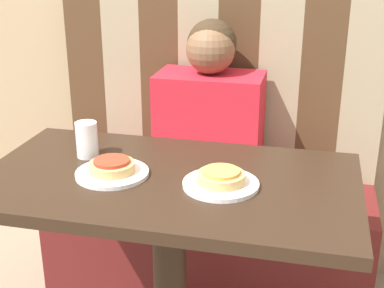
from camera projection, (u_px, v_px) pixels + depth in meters
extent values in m
cube|color=#5B1919|center=(208.00, 236.00, 2.23)|extent=(1.29, 0.46, 0.48)
cube|color=#4C331E|center=(90.00, 72.00, 2.30)|extent=(0.16, 0.09, 0.77)
cube|color=tan|center=(126.00, 74.00, 2.26)|extent=(0.16, 0.09, 0.77)
cube|color=#4C331E|center=(162.00, 76.00, 2.23)|extent=(0.16, 0.09, 0.77)
cube|color=tan|center=(200.00, 79.00, 2.19)|extent=(0.16, 0.09, 0.77)
cube|color=#4C331E|center=(239.00, 81.00, 2.16)|extent=(0.16, 0.09, 0.77)
cube|color=tan|center=(279.00, 83.00, 2.12)|extent=(0.16, 0.09, 0.77)
cube|color=#4C331E|center=(321.00, 86.00, 2.09)|extent=(0.16, 0.09, 0.77)
cube|color=tan|center=(363.00, 88.00, 2.05)|extent=(0.16, 0.09, 0.77)
cube|color=black|center=(168.00, 182.00, 1.51)|extent=(1.07, 0.60, 0.03)
cube|color=red|center=(210.00, 131.00, 2.06)|extent=(0.40, 0.23, 0.45)
sphere|color=brown|center=(211.00, 50.00, 1.95)|extent=(0.18, 0.18, 0.18)
sphere|color=#382819|center=(212.00, 44.00, 1.96)|extent=(0.18, 0.18, 0.18)
cylinder|color=white|center=(112.00, 173.00, 1.51)|extent=(0.21, 0.21, 0.01)
cylinder|color=white|center=(221.00, 184.00, 1.44)|extent=(0.21, 0.21, 0.01)
cylinder|color=tan|center=(112.00, 167.00, 1.51)|extent=(0.13, 0.13, 0.03)
cylinder|color=#B73823|center=(111.00, 161.00, 1.50)|extent=(0.10, 0.10, 0.01)
cylinder|color=tan|center=(221.00, 178.00, 1.44)|extent=(0.13, 0.13, 0.03)
cylinder|color=gold|center=(221.00, 172.00, 1.43)|extent=(0.10, 0.10, 0.01)
cylinder|color=silver|center=(87.00, 140.00, 1.63)|extent=(0.07, 0.07, 0.11)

